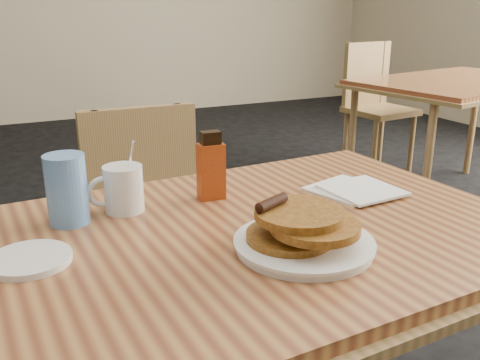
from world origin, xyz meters
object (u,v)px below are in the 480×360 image
coffee_mug (122,188)px  chair_main_far (151,216)px  neighbor_table (461,86)px  pancake_plate (304,234)px  syrup_bottle (211,168)px  blue_tumbler (67,189)px  main_table (245,249)px  chair_neighbor_far (373,95)px

coffee_mug → chair_main_far: bearing=72.0°
neighbor_table → pancake_plate: bearing=-143.2°
syrup_bottle → blue_tumbler: syrup_bottle is taller
coffee_mug → syrup_bottle: same height
main_table → pancake_plate: size_ratio=4.73×
neighbor_table → blue_tumbler: blue_tumbler is taller
blue_tumbler → pancake_plate: bearing=-40.6°
chair_neighbor_far → pancake_plate: size_ratio=3.52×
pancake_plate → blue_tumbler: bearing=139.4°
neighbor_table → chair_main_far: chair_main_far is taller
coffee_mug → blue_tumbler: (-0.12, -0.02, 0.02)m
chair_main_far → syrup_bottle: bearing=-89.1°
chair_main_far → chair_neighbor_far: chair_neighbor_far is taller
main_table → neighbor_table: same height
main_table → neighbor_table: bearing=33.8°
main_table → syrup_bottle: bearing=87.3°
coffee_mug → chair_neighbor_far: bearing=44.0°
neighbor_table → chair_neighbor_far: (-0.02, 0.77, -0.16)m
pancake_plate → coffee_mug: 0.42m
main_table → syrup_bottle: (0.01, 0.20, 0.12)m
chair_neighbor_far → pancake_plate: (-2.07, -2.33, 0.23)m
chair_main_far → syrup_bottle: size_ratio=5.41×
syrup_bottle → blue_tumbler: size_ratio=1.10×
neighbor_table → blue_tumbler: (-2.46, -1.25, 0.11)m
main_table → syrup_bottle: 0.23m
neighbor_table → syrup_bottle: syrup_bottle is taller
pancake_plate → syrup_bottle: (-0.05, 0.32, 0.04)m
coffee_mug → blue_tumbler: bearing=-168.5°
chair_main_far → chair_neighbor_far: size_ratio=0.94×
chair_neighbor_far → coffee_mug: bearing=-144.5°
syrup_bottle → chair_main_far: bearing=93.8°
chair_main_far → coffee_mug: bearing=-110.5°
chair_main_far → coffee_mug: (-0.20, -0.52, 0.29)m
neighbor_table → main_table: bearing=-146.2°
neighbor_table → chair_neighbor_far: size_ratio=1.50×
chair_main_far → coffee_mug: 0.63m
chair_main_far → chair_neighbor_far: bearing=35.6°
chair_main_far → blue_tumbler: (-0.32, -0.54, 0.31)m
main_table → chair_main_far: (0.01, 0.73, -0.20)m
main_table → chair_main_far: size_ratio=1.43×
chair_main_far → pancake_plate: chair_main_far is taller
pancake_plate → chair_neighbor_far: bearing=48.4°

